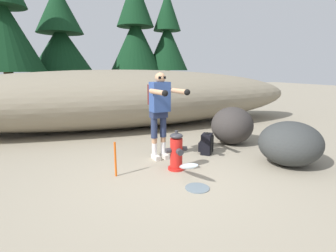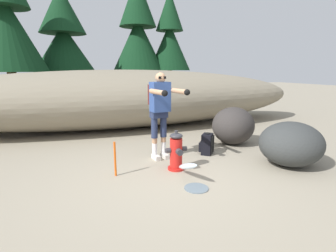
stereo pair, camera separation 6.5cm
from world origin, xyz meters
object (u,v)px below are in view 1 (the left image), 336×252
at_px(boulder_large, 232,125).
at_px(survey_stake, 115,159).
at_px(utility_worker, 160,105).
at_px(boulder_mid, 290,143).
at_px(spare_backpack, 206,144).
at_px(fire_hydrant, 176,152).

distance_m(boulder_large, survey_stake, 3.20).
distance_m(utility_worker, boulder_large, 2.18).
bearing_deg(survey_stake, boulder_mid, -10.41).
distance_m(boulder_large, boulder_mid, 1.65).
distance_m(utility_worker, spare_backpack, 1.36).
xyz_separation_m(utility_worker, boulder_mid, (2.21, -1.16, -0.69)).
relative_size(spare_backpack, boulder_mid, 0.39).
relative_size(spare_backpack, survey_stake, 0.78).
height_order(spare_backpack, survey_stake, survey_stake).
distance_m(utility_worker, boulder_mid, 2.59).
bearing_deg(boulder_large, survey_stake, -160.82).
height_order(utility_worker, boulder_mid, utility_worker).
relative_size(fire_hydrant, survey_stake, 1.21).
distance_m(boulder_mid, survey_stake, 3.26).
relative_size(fire_hydrant, spare_backpack, 1.55).
bearing_deg(survey_stake, utility_worker, 30.02).
height_order(boulder_large, survey_stake, boulder_large).
height_order(fire_hydrant, spare_backpack, fire_hydrant).
bearing_deg(boulder_mid, utility_worker, 152.18).
bearing_deg(utility_worker, spare_backpack, 80.35).
bearing_deg(utility_worker, boulder_large, 95.84).
height_order(fire_hydrant, utility_worker, utility_worker).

